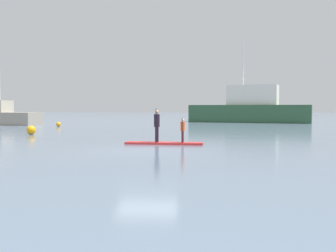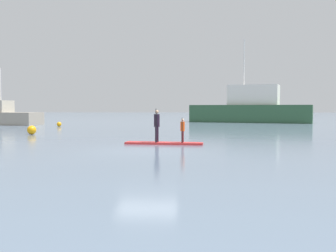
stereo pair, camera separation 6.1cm
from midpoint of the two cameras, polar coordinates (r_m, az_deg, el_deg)
ground_plane at (r=16.39m, az=-2.94°, el=-3.51°), size 240.00×240.00×0.00m
paddleboard_near at (r=18.97m, az=-0.52°, el=-2.51°), size 3.80×1.06×0.10m
paddler_adult at (r=18.96m, az=-1.55°, el=0.33°), size 0.30×0.49×1.62m
paddler_child_solo at (r=18.77m, az=2.22°, el=-0.44°), size 0.22×0.40×1.19m
fishing_boat_white_large at (r=47.49m, az=12.00°, el=2.45°), size 14.47×8.08×9.84m
mooring_buoy_near at (r=27.19m, az=-19.10°, el=-0.55°), size 0.59×0.59×0.59m
mooring_buoy_mid at (r=37.75m, az=-15.47°, el=0.26°), size 0.43×0.43×0.43m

